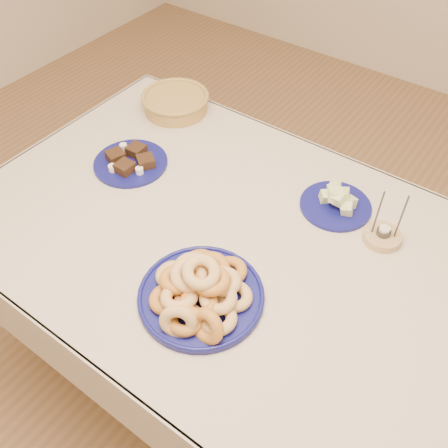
# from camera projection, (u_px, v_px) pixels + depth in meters

# --- Properties ---
(ground) EXTENTS (5.00, 5.00, 0.00)m
(ground) POSITION_uv_depth(u_px,v_px,m) (231.00, 358.00, 2.06)
(ground) COLOR olive
(ground) RESTS_ON ground
(dining_table) EXTENTS (1.71, 1.11, 0.75)m
(dining_table) POSITION_uv_depth(u_px,v_px,m) (233.00, 259.00, 1.59)
(dining_table) COLOR brown
(dining_table) RESTS_ON ground
(donut_platter) EXTENTS (0.43, 0.43, 0.16)m
(donut_platter) POSITION_uv_depth(u_px,v_px,m) (200.00, 292.00, 1.33)
(donut_platter) COLOR navy
(donut_platter) RESTS_ON dining_table
(melon_plate) EXTENTS (0.27, 0.27, 0.08)m
(melon_plate) POSITION_uv_depth(u_px,v_px,m) (336.00, 201.00, 1.59)
(melon_plate) COLOR navy
(melon_plate) RESTS_ON dining_table
(brownie_plate) EXTENTS (0.31, 0.31, 0.05)m
(brownie_plate) POSITION_uv_depth(u_px,v_px,m) (131.00, 162.00, 1.74)
(brownie_plate) COLOR navy
(brownie_plate) RESTS_ON dining_table
(wicker_basket) EXTENTS (0.34, 0.34, 0.07)m
(wicker_basket) POSITION_uv_depth(u_px,v_px,m) (175.00, 102.00, 1.95)
(wicker_basket) COLOR olive
(wicker_basket) RESTS_ON dining_table
(candle_holder) EXTENTS (0.15, 0.15, 0.19)m
(candle_holder) POSITION_uv_depth(u_px,v_px,m) (382.00, 236.00, 1.49)
(candle_holder) COLOR tan
(candle_holder) RESTS_ON dining_table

